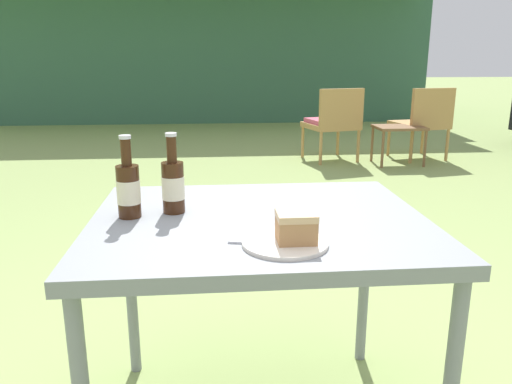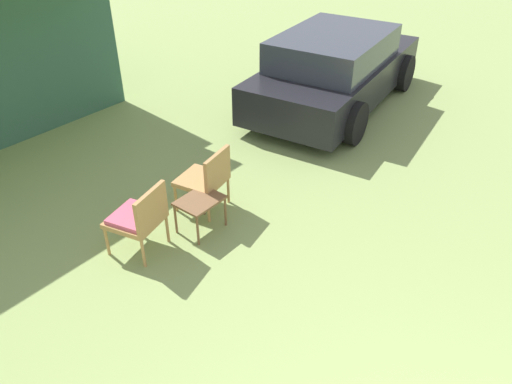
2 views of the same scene
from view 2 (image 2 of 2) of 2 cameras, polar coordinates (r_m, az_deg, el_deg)
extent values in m
cube|color=black|center=(9.44, 9.09, 12.88)|extent=(4.40, 2.29, 0.65)
cube|color=#383D47|center=(9.06, 8.88, 15.93)|extent=(2.51, 1.90, 0.52)
cylinder|color=black|center=(10.96, 7.31, 15.03)|extent=(0.71, 0.29, 0.69)
cylinder|color=black|center=(10.40, 16.63, 12.91)|extent=(0.71, 0.29, 0.69)
cylinder|color=black|center=(8.78, 0.02, 10.52)|extent=(0.71, 0.29, 0.69)
cylinder|color=black|center=(8.08, 11.23, 7.72)|extent=(0.71, 0.29, 0.69)
cylinder|color=#B2844C|center=(6.22, -13.93, -2.93)|extent=(0.04, 0.04, 0.38)
cylinder|color=#B2844C|center=(5.93, -16.67, -5.43)|extent=(0.04, 0.04, 0.38)
cylinder|color=#B2844C|center=(5.96, -10.10, -4.16)|extent=(0.04, 0.04, 0.38)
cylinder|color=#B2844C|center=(5.67, -12.76, -6.84)|extent=(0.04, 0.04, 0.38)
cube|color=#B2844C|center=(5.81, -13.65, -3.10)|extent=(0.66, 0.67, 0.06)
cube|color=#B2844C|center=(5.54, -11.88, -1.80)|extent=(0.54, 0.18, 0.42)
cube|color=#CC5670|center=(5.78, -13.72, -2.66)|extent=(0.58, 0.57, 0.05)
cylinder|color=#B2844C|center=(6.78, -6.81, 1.30)|extent=(0.04, 0.04, 0.38)
cylinder|color=#B2844C|center=(6.46, -9.16, -0.74)|extent=(0.04, 0.04, 0.38)
cylinder|color=#B2844C|center=(6.55, -3.18, 0.23)|extent=(0.04, 0.04, 0.38)
cylinder|color=#B2844C|center=(6.22, -5.43, -1.95)|extent=(0.04, 0.04, 0.38)
cube|color=#B2844C|center=(6.38, -6.27, 1.38)|extent=(0.63, 0.64, 0.06)
cube|color=#B2844C|center=(6.14, -4.43, 2.68)|extent=(0.54, 0.15, 0.42)
cube|color=brown|center=(5.97, -6.46, -0.96)|extent=(0.54, 0.42, 0.03)
cylinder|color=brown|center=(5.85, -6.67, -4.42)|extent=(0.03, 0.03, 0.41)
cylinder|color=brown|center=(6.13, -3.52, -2.26)|extent=(0.03, 0.03, 0.41)
cylinder|color=brown|center=(6.08, -9.17, -3.06)|extent=(0.03, 0.03, 0.41)
cylinder|color=brown|center=(6.34, -6.02, -1.03)|extent=(0.03, 0.03, 0.41)
camera|label=1|loc=(3.47, 60.76, -40.88)|focal=35.00mm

